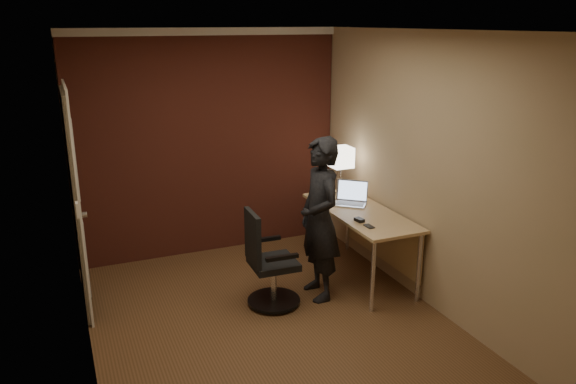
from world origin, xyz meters
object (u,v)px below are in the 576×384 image
at_px(desk, 366,222).
at_px(laptop, 351,197).
at_px(phone, 369,226).
at_px(office_chair, 268,265).
at_px(mouse, 359,220).
at_px(person, 320,219).
at_px(desk_lamp, 341,158).

bearing_deg(desk, laptop, 100.31).
relative_size(phone, office_chair, 0.13).
xyz_separation_m(desk, mouse, (-0.24, -0.28, 0.14)).
bearing_deg(mouse, person, 162.31).
relative_size(phone, person, 0.07).
bearing_deg(person, phone, 62.08).
relative_size(mouse, phone, 0.87).
bearing_deg(phone, mouse, 92.75).
xyz_separation_m(desk_lamp, laptop, (-0.04, -0.32, -0.35)).
bearing_deg(office_chair, phone, -14.12).
bearing_deg(laptop, desk, -79.69).
xyz_separation_m(laptop, mouse, (-0.20, -0.53, -0.05)).
relative_size(desk, person, 0.96).
height_order(office_chair, person, person).
bearing_deg(phone, desk_lamp, 75.67).
height_order(laptop, office_chair, laptop).
height_order(desk_lamp, mouse, desk_lamp).
xyz_separation_m(desk_lamp, mouse, (-0.24, -0.84, -0.40)).
xyz_separation_m(desk_lamp, phone, (-0.23, -1.00, -0.41)).
height_order(desk, office_chair, office_chair).
bearing_deg(office_chair, person, -0.24).
bearing_deg(laptop, person, -142.11).
relative_size(laptop, mouse, 4.19).
xyz_separation_m(desk, person, (-0.63, -0.21, 0.18)).
bearing_deg(desk, desk_lamp, 90.26).
distance_m(desk, person, 0.69).
height_order(mouse, person, person).
bearing_deg(phone, laptop, 73.34).
bearing_deg(mouse, desk_lamp, 66.57).
xyz_separation_m(laptop, person, (-0.59, -0.46, -0.01)).
distance_m(mouse, office_chair, 0.98).
bearing_deg(laptop, mouse, -110.67).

